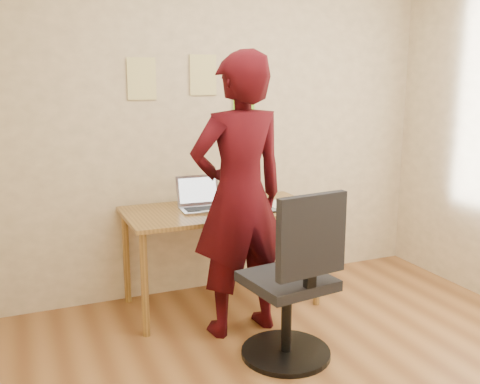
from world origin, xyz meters
name	(u,v)px	position (x,y,z in m)	size (l,w,h in m)	color
room	(356,146)	(0.00, 0.00, 1.35)	(3.58, 3.58, 2.78)	brown
desk	(221,220)	(-0.18, 1.38, 0.65)	(1.40, 0.70, 0.74)	olive
laptop	(201,202)	(-0.32, 1.42, 0.79)	(0.34, 0.30, 0.23)	silver
paper_sheet	(281,204)	(0.29, 1.33, 0.74)	(0.21, 0.30, 0.00)	white
phone	(273,210)	(0.14, 1.17, 0.75)	(0.07, 0.13, 0.01)	black
wall_note_left	(142,79)	(-0.65, 1.74, 1.67)	(0.21, 0.00, 0.30)	#E8DE8A
wall_note_mid	(203,75)	(-0.18, 1.74, 1.70)	(0.21, 0.00, 0.30)	#E8DE8A
wall_note_right	(244,112)	(0.16, 1.74, 1.41)	(0.18, 0.00, 0.24)	#7DCE2E
office_chair	(294,290)	(-0.09, 0.43, 0.45)	(0.55, 0.55, 1.06)	black
person	(239,197)	(-0.22, 0.93, 0.92)	(0.67, 0.44, 1.85)	#37070C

